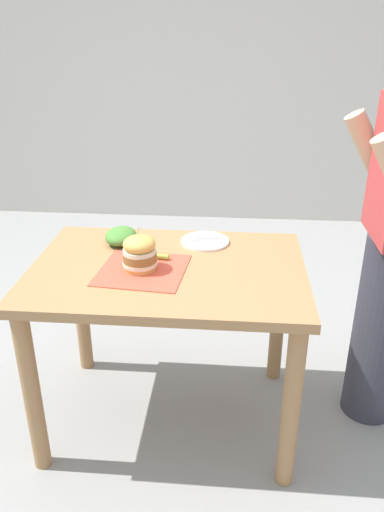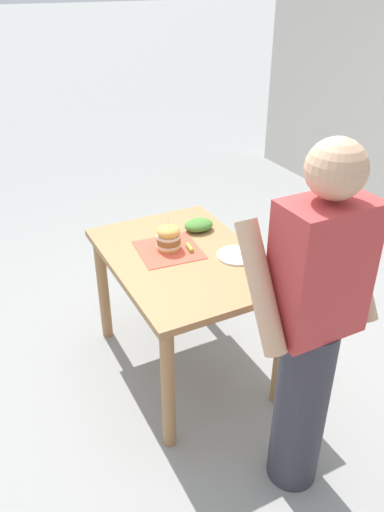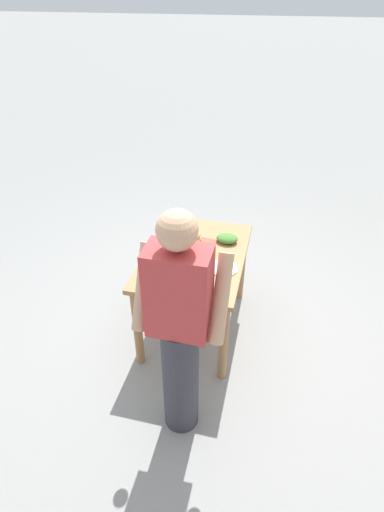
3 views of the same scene
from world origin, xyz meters
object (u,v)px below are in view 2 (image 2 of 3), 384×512
object	(u,v)px
patio_table	(184,276)
side_plate_with_forks	(237,255)
side_salad	(199,225)
diner_across_table	(311,330)
pickle_spear	(190,248)
sandwich	(169,237)

from	to	relation	value
patio_table	side_plate_with_forks	world-z (taller)	side_plate_with_forks
side_salad	side_plate_with_forks	bearing A→B (deg)	95.76
side_plate_with_forks	diner_across_table	distance (m)	0.81
side_salad	diner_across_table	bearing A→B (deg)	85.35
pickle_spear	side_plate_with_forks	distance (m)	0.27
patio_table	diner_across_table	distance (m)	0.97
patio_table	diner_across_table	bearing A→B (deg)	97.58
pickle_spear	diner_across_table	xyz separation A→B (m)	(-0.07, 0.98, 0.08)
pickle_spear	diner_across_table	bearing A→B (deg)	93.84
side_plate_with_forks	side_salad	size ratio (longest dim) A/B	1.22
diner_across_table	pickle_spear	bearing A→B (deg)	-86.16
pickle_spear	side_salad	xyz separation A→B (m)	(-0.16, -0.20, 0.02)
side_plate_with_forks	diner_across_table	xyz separation A→B (m)	(0.13, 0.80, 0.09)
patio_table	side_salad	size ratio (longest dim) A/B	6.27
sandwich	diner_across_table	distance (m)	1.05
side_plate_with_forks	diner_across_table	size ratio (longest dim) A/B	0.13
side_salad	diner_across_table	size ratio (longest dim) A/B	0.11
pickle_spear	side_plate_with_forks	bearing A→B (deg)	137.75
side_plate_with_forks	side_salad	distance (m)	0.38
pickle_spear	patio_table	bearing A→B (deg)	36.79
sandwich	side_salad	xyz separation A→B (m)	(-0.26, -0.14, -0.04)
side_plate_with_forks	diner_across_table	bearing A→B (deg)	80.47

